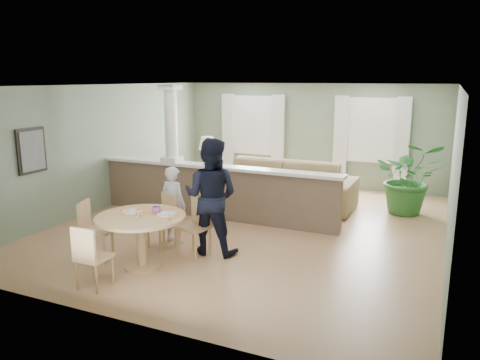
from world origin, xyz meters
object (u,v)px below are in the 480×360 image
at_px(dining_table, 142,226).
at_px(chair_far_man, 197,222).
at_px(chair_far_boy, 165,218).
at_px(chair_near, 90,255).
at_px(chair_side, 92,227).
at_px(sofa, 279,184).
at_px(man_person, 211,196).
at_px(child_person, 174,205).
at_px(houseplant, 409,178).

height_order(dining_table, chair_far_man, chair_far_man).
relative_size(chair_far_boy, chair_near, 0.99).
relative_size(chair_far_man, chair_side, 1.04).
height_order(sofa, chair_far_man, same).
height_order(chair_near, chair_side, chair_side).
bearing_deg(chair_far_boy, chair_near, -70.99).
xyz_separation_m(chair_far_boy, man_person, (0.87, 0.06, 0.46)).
distance_m(sofa, chair_near, 5.23).
xyz_separation_m(chair_far_boy, chair_near, (0.02, -1.85, 0.00)).
bearing_deg(chair_far_boy, child_person, 97.81).
distance_m(dining_table, chair_far_boy, 0.96).
relative_size(chair_far_boy, chair_side, 0.95).
distance_m(sofa, chair_far_man, 3.41).
distance_m(chair_far_man, child_person, 0.73).
relative_size(dining_table, chair_far_man, 1.37).
xyz_separation_m(chair_side, man_person, (1.59, 1.03, 0.43)).
bearing_deg(chair_side, chair_far_boy, -54.22).
bearing_deg(houseplant, chair_far_man, -126.84).
xyz_separation_m(houseplant, man_person, (-2.75, -3.76, 0.18)).
bearing_deg(child_person, dining_table, 105.87).
xyz_separation_m(sofa, chair_far_boy, (-0.89, -3.31, 0.00)).
relative_size(sofa, child_person, 2.47).
xyz_separation_m(sofa, chair_side, (-1.61, -4.28, 0.03)).
bearing_deg(chair_near, sofa, -99.75).
bearing_deg(chair_far_man, chair_side, -136.78).
distance_m(chair_far_boy, chair_near, 1.85).
bearing_deg(chair_side, chair_near, -157.67).
bearing_deg(chair_far_boy, chair_side, -108.14).
relative_size(sofa, chair_far_man, 3.42).
height_order(dining_table, chair_near, dining_table).
xyz_separation_m(chair_near, man_person, (0.85, 1.91, 0.46)).
bearing_deg(man_person, chair_near, 59.32).
bearing_deg(chair_near, dining_table, -101.17).
bearing_deg(houseplant, sofa, -169.53).
distance_m(sofa, chair_far_boy, 3.43).
distance_m(houseplant, chair_far_boy, 5.26).
xyz_separation_m(houseplant, dining_table, (-3.42, -4.74, -0.12)).
xyz_separation_m(chair_far_boy, chair_side, (-0.72, -0.97, 0.03)).
bearing_deg(houseplant, child_person, -134.87).
xyz_separation_m(chair_far_boy, chair_far_man, (0.69, -0.09, 0.05)).
bearing_deg(sofa, chair_far_boy, -104.66).
relative_size(sofa, chair_near, 3.72).
bearing_deg(chair_side, chair_far_man, -75.76).
distance_m(dining_table, man_person, 1.22).
bearing_deg(chair_side, dining_table, -104.74).
relative_size(houseplant, chair_near, 1.70).
xyz_separation_m(chair_side, child_person, (0.76, 1.19, 0.16)).
relative_size(sofa, chair_far_boy, 3.74).
relative_size(sofa, dining_table, 2.49).
relative_size(chair_far_man, man_person, 0.52).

